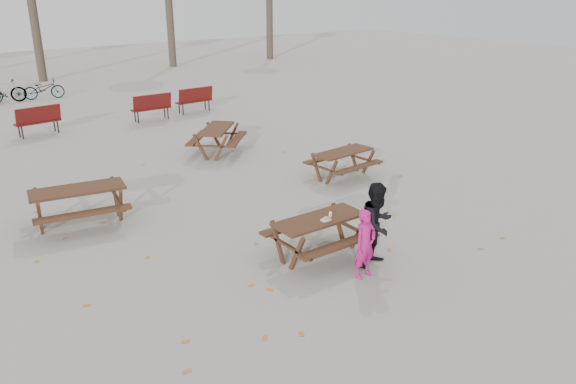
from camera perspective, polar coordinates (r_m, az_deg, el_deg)
ground at (r=10.92m, az=3.12°, el=-6.42°), size 80.00×80.00×0.00m
main_picnic_table at (r=10.66m, az=3.18°, el=-3.60°), size 1.80×1.45×0.78m
food_tray at (r=10.48m, az=3.87°, el=-2.84°), size 0.18×0.11×0.03m
bread_roll at (r=10.46m, az=3.88°, el=-2.62°), size 0.14×0.06×0.05m
soda_bottle at (r=10.49m, az=4.33°, el=-2.50°), size 0.07×0.07×0.17m
child at (r=9.97m, az=7.85°, el=-5.24°), size 0.49×0.34×1.28m
adult at (r=10.38m, az=9.04°, el=-3.27°), size 0.87×0.73×1.60m
picnic_table_east at (r=15.13m, az=5.58°, el=2.83°), size 1.80×1.50×0.73m
picnic_table_north at (r=12.88m, az=-20.41°, el=-1.38°), size 2.17×1.86×0.83m
picnic_table_far at (r=17.38m, az=-7.22°, el=5.22°), size 2.35×2.37×0.80m
park_bench_row at (r=21.09m, az=-20.47°, el=7.12°), size 12.44×2.03×1.03m
fallen_leaves at (r=13.01m, az=-2.12°, el=-1.79°), size 11.00×11.00×0.01m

